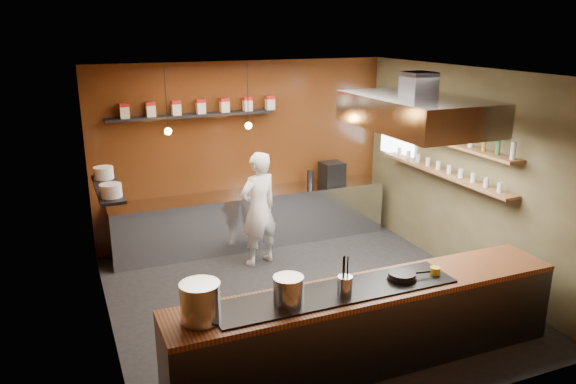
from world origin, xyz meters
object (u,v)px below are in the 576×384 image
extractor_hood (417,112)px  chef (258,209)px  stockpot_large (200,302)px  stockpot_small (288,290)px  espresso_machine (332,173)px

extractor_hood → chef: bearing=129.7°
stockpot_large → stockpot_small: size_ratio=1.25×
stockpot_large → espresso_machine: (3.29, 3.79, -0.04)m
extractor_hood → stockpot_large: 3.63m
stockpot_large → extractor_hood: bearing=21.3°
extractor_hood → chef: size_ratio=1.14×
extractor_hood → espresso_machine: 2.94m
espresso_machine → stockpot_small: bearing=-124.6°
extractor_hood → chef: (-1.48, 1.78, -1.62)m
espresso_machine → chef: bearing=-156.5°
stockpot_small → extractor_hood: bearing=28.8°
extractor_hood → stockpot_small: bearing=-151.2°
espresso_machine → extractor_hood: bearing=-95.8°
stockpot_small → chef: chef is taller
stockpot_large → espresso_machine: size_ratio=1.00×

